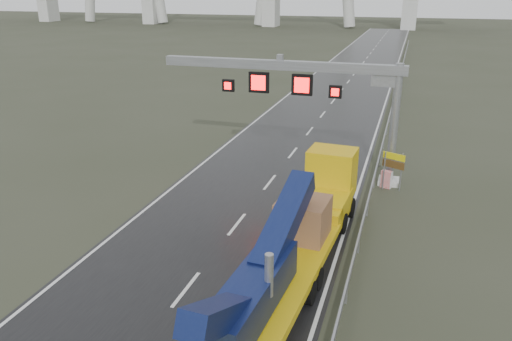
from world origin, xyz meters
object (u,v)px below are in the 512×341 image
(exit_sign_pair, at_px, (393,164))
(striped_barrier, at_px, (386,179))
(sign_gantry, at_px, (314,87))
(heavy_haul_truck, at_px, (295,238))

(exit_sign_pair, xyz_separation_m, striped_barrier, (-0.32, 0.30, -1.09))
(sign_gantry, bearing_deg, exit_sign_pair, -11.24)
(heavy_haul_truck, distance_m, exit_sign_pair, 11.01)
(sign_gantry, distance_m, striped_barrier, 6.95)
(heavy_haul_truck, relative_size, exit_sign_pair, 7.80)
(exit_sign_pair, bearing_deg, sign_gantry, -167.35)
(sign_gantry, height_order, heavy_haul_truck, sign_gantry)
(heavy_haul_truck, relative_size, striped_barrier, 17.30)
(heavy_haul_truck, height_order, exit_sign_pair, heavy_haul_truck)
(sign_gantry, relative_size, striped_barrier, 14.34)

